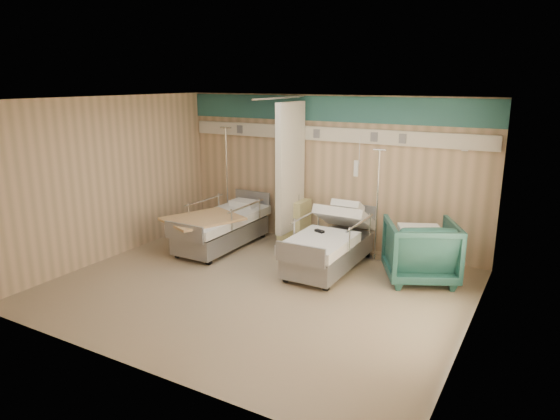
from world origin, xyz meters
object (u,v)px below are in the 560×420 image
at_px(iv_stand_right, 375,237).
at_px(bedside_cabinet, 294,221).
at_px(bed_left, 222,231).
at_px(visitor_armchair, 421,251).
at_px(iv_stand_left, 228,210).
at_px(bed_right, 330,250).

bearing_deg(iv_stand_right, bedside_cabinet, 177.80).
height_order(bed_left, bedside_cabinet, bedside_cabinet).
relative_size(visitor_armchair, iv_stand_left, 0.50).
relative_size(bedside_cabinet, iv_stand_right, 0.44).
bearing_deg(iv_stand_left, visitor_armchair, -9.74).
distance_m(iv_stand_right, iv_stand_left, 3.24).
height_order(visitor_armchair, iv_stand_right, iv_stand_right).
xyz_separation_m(visitor_armchair, iv_stand_left, (-4.17, 0.72, -0.05)).
height_order(bed_right, bed_left, same).
bearing_deg(bed_left, bedside_cabinet, 40.60).
distance_m(bed_left, bedside_cabinet, 1.39).
xyz_separation_m(bedside_cabinet, iv_stand_left, (-1.59, 0.05, 0.02)).
relative_size(iv_stand_right, iv_stand_left, 0.90).
bearing_deg(iv_stand_right, visitor_armchair, -32.95).
bearing_deg(iv_stand_left, bed_left, -60.43).
height_order(iv_stand_right, iv_stand_left, iv_stand_left).
bearing_deg(visitor_armchair, bedside_cabinet, -41.39).
xyz_separation_m(bed_right, iv_stand_right, (0.50, 0.84, 0.08)).
bearing_deg(bed_right, bedside_cabinet, 141.95).
relative_size(bedside_cabinet, visitor_armchair, 0.80).
xyz_separation_m(visitor_armchair, iv_stand_right, (-0.94, 0.61, -0.09)).
height_order(bed_right, visitor_armchair, visitor_armchair).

